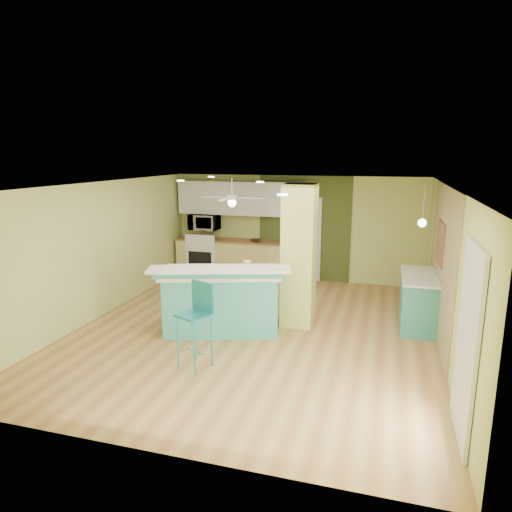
# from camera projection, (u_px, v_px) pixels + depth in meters

# --- Properties ---
(floor) EXTENTS (6.00, 7.00, 0.01)m
(floor) POSITION_uv_depth(u_px,v_px,m) (255.00, 330.00, 7.94)
(floor) COLOR #A06838
(floor) RESTS_ON ground
(ceiling) EXTENTS (6.00, 7.00, 0.01)m
(ceiling) POSITION_uv_depth(u_px,v_px,m) (255.00, 185.00, 7.39)
(ceiling) COLOR white
(ceiling) RESTS_ON wall_back
(wall_back) EXTENTS (6.00, 0.01, 2.50)m
(wall_back) POSITION_uv_depth(u_px,v_px,m) (296.00, 228.00, 10.95)
(wall_back) COLOR #BAC167
(wall_back) RESTS_ON floor
(wall_front) EXTENTS (6.00, 0.01, 2.50)m
(wall_front) POSITION_uv_depth(u_px,v_px,m) (153.00, 339.00, 4.38)
(wall_front) COLOR #BAC167
(wall_front) RESTS_ON floor
(wall_left) EXTENTS (0.01, 7.00, 2.50)m
(wall_left) POSITION_uv_depth(u_px,v_px,m) (100.00, 250.00, 8.48)
(wall_left) COLOR #BAC167
(wall_left) RESTS_ON floor
(wall_right) EXTENTS (0.01, 7.00, 2.50)m
(wall_right) POSITION_uv_depth(u_px,v_px,m) (447.00, 273.00, 6.84)
(wall_right) COLOR #BAC167
(wall_right) RESTS_ON floor
(wood_panel) EXTENTS (0.02, 3.40, 2.50)m
(wood_panel) POSITION_uv_depth(u_px,v_px,m) (442.00, 263.00, 7.41)
(wood_panel) COLOR olive
(wood_panel) RESTS_ON floor
(olive_accent) EXTENTS (2.20, 0.02, 2.50)m
(olive_accent) POSITION_uv_depth(u_px,v_px,m) (304.00, 229.00, 10.88)
(olive_accent) COLOR #414C1E
(olive_accent) RESTS_ON floor
(interior_door) EXTENTS (0.82, 0.05, 2.00)m
(interior_door) POSITION_uv_depth(u_px,v_px,m) (304.00, 239.00, 10.91)
(interior_door) COLOR silver
(interior_door) RESTS_ON floor
(french_door) EXTENTS (0.04, 1.08, 2.10)m
(french_door) POSITION_uv_depth(u_px,v_px,m) (467.00, 345.00, 4.74)
(french_door) COLOR silver
(french_door) RESTS_ON floor
(column) EXTENTS (0.55, 0.55, 2.50)m
(column) POSITION_uv_depth(u_px,v_px,m) (299.00, 256.00, 7.95)
(column) COLOR #B8C25A
(column) RESTS_ON floor
(kitchen_run) EXTENTS (3.25, 0.63, 0.94)m
(kitchen_run) POSITION_uv_depth(u_px,v_px,m) (241.00, 259.00, 11.19)
(kitchen_run) COLOR #D8C371
(kitchen_run) RESTS_ON floor
(stove) EXTENTS (0.76, 0.66, 1.08)m
(stove) POSITION_uv_depth(u_px,v_px,m) (205.00, 257.00, 11.44)
(stove) COLOR white
(stove) RESTS_ON floor
(upper_cabinets) EXTENTS (3.20, 0.34, 0.80)m
(upper_cabinets) POSITION_uv_depth(u_px,v_px,m) (242.00, 198.00, 10.98)
(upper_cabinets) COLOR silver
(upper_cabinets) RESTS_ON wall_back
(microwave) EXTENTS (0.70, 0.48, 0.39)m
(microwave) POSITION_uv_depth(u_px,v_px,m) (204.00, 222.00, 11.25)
(microwave) COLOR silver
(microwave) RESTS_ON wall_back
(ceiling_fan) EXTENTS (1.41, 1.41, 0.61)m
(ceiling_fan) POSITION_uv_depth(u_px,v_px,m) (232.00, 198.00, 9.66)
(ceiling_fan) COLOR silver
(ceiling_fan) RESTS_ON ceiling
(pendant_lamp) EXTENTS (0.14, 0.14, 0.69)m
(pendant_lamp) POSITION_uv_depth(u_px,v_px,m) (422.00, 223.00, 7.51)
(pendant_lamp) COLOR silver
(pendant_lamp) RESTS_ON ceiling
(wall_decor) EXTENTS (0.03, 0.90, 0.70)m
(wall_decor) POSITION_uv_depth(u_px,v_px,m) (441.00, 243.00, 7.54)
(wall_decor) COLOR brown
(wall_decor) RESTS_ON wood_panel
(peninsula) EXTENTS (2.39, 1.78, 1.21)m
(peninsula) POSITION_uv_depth(u_px,v_px,m) (221.00, 299.00, 7.82)
(peninsula) COLOR teal
(peninsula) RESTS_ON floor
(bar_stool) EXTENTS (0.53, 0.53, 1.23)m
(bar_stool) POSITION_uv_depth(u_px,v_px,m) (198.00, 311.00, 6.43)
(bar_stool) COLOR teal
(bar_stool) RESTS_ON floor
(side_counter) EXTENTS (0.61, 1.45, 0.93)m
(side_counter) POSITION_uv_depth(u_px,v_px,m) (418.00, 300.00, 8.04)
(side_counter) COLOR teal
(side_counter) RESTS_ON floor
(fruit_bowl) EXTENTS (0.31, 0.31, 0.06)m
(fruit_bowl) POSITION_uv_depth(u_px,v_px,m) (255.00, 240.00, 10.89)
(fruit_bowl) COLOR #362216
(fruit_bowl) RESTS_ON kitchen_run
(canister) EXTENTS (0.13, 0.13, 0.15)m
(canister) POSITION_uv_depth(u_px,v_px,m) (247.00, 265.00, 7.82)
(canister) COLOR yellow
(canister) RESTS_ON peninsula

